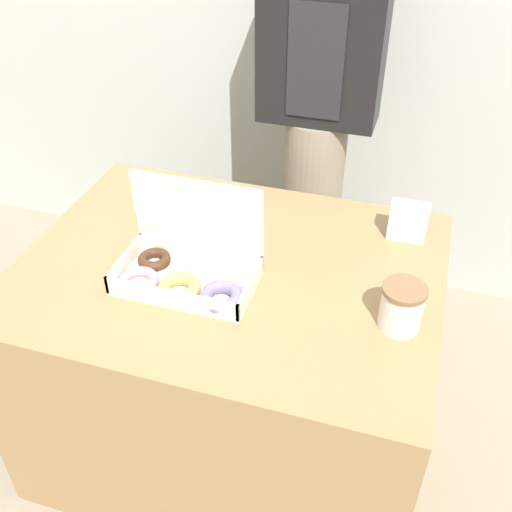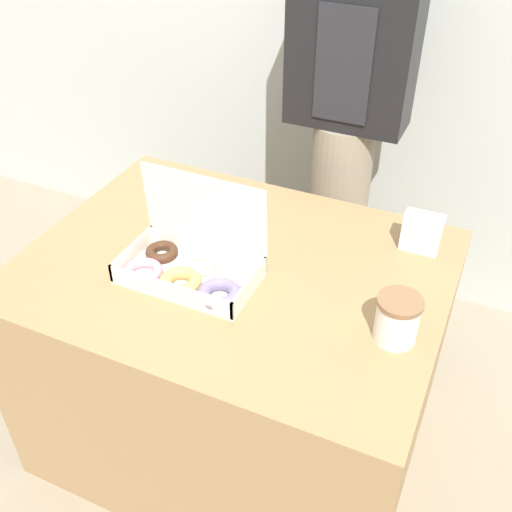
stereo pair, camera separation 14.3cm
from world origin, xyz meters
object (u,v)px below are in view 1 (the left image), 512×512
object	(u,v)px
donut_box	(190,271)
coffee_cup	(402,307)
napkin_holder	(408,221)
person_customer	(319,101)

from	to	relation	value
donut_box	coffee_cup	bearing A→B (deg)	-0.12
coffee_cup	donut_box	bearing A→B (deg)	179.88
donut_box	coffee_cup	size ratio (longest dim) A/B	3.10
coffee_cup	napkin_holder	distance (m)	0.36
donut_box	person_customer	world-z (taller)	person_customer
donut_box	napkin_holder	distance (m)	0.62
person_customer	donut_box	bearing A→B (deg)	-100.51
person_customer	napkin_holder	bearing A→B (deg)	-50.07
napkin_holder	person_customer	size ratio (longest dim) A/B	0.07
donut_box	coffee_cup	xyz separation A→B (m)	(0.52, -0.00, 0.02)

